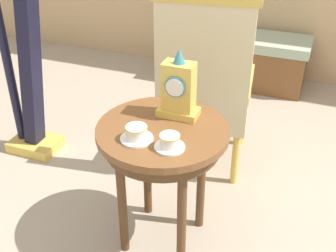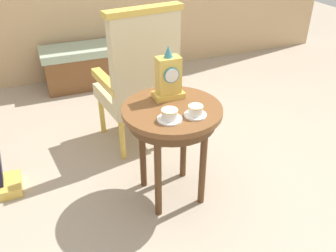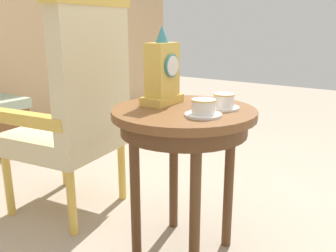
# 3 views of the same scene
# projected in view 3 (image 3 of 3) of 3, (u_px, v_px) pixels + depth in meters

# --- Properties ---
(ground_plane) EXTENTS (10.00, 10.00, 0.00)m
(ground_plane) POSITION_uv_depth(u_px,v_px,m) (177.00, 246.00, 1.75)
(ground_plane) COLOR tan
(side_table) EXTENTS (0.61, 0.61, 0.67)m
(side_table) POSITION_uv_depth(u_px,v_px,m) (184.00, 129.00, 1.56)
(side_table) COLOR brown
(side_table) RESTS_ON ground
(teacup_left) EXTENTS (0.14, 0.14, 0.07)m
(teacup_left) POSITION_uv_depth(u_px,v_px,m) (203.00, 108.00, 1.41)
(teacup_left) COLOR white
(teacup_left) RESTS_ON side_table
(teacup_right) EXTENTS (0.13, 0.13, 0.07)m
(teacup_right) POSITION_uv_depth(u_px,v_px,m) (224.00, 102.00, 1.52)
(teacup_right) COLOR white
(teacup_right) RESTS_ON side_table
(mantel_clock) EXTENTS (0.19, 0.11, 0.34)m
(mantel_clock) POSITION_uv_depth(u_px,v_px,m) (162.00, 73.00, 1.60)
(mantel_clock) COLOR gold
(mantel_clock) RESTS_ON side_table
(armchair) EXTENTS (0.61, 0.60, 1.14)m
(armchair) POSITION_uv_depth(u_px,v_px,m) (77.00, 108.00, 1.93)
(armchair) COLOR beige
(armchair) RESTS_ON ground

